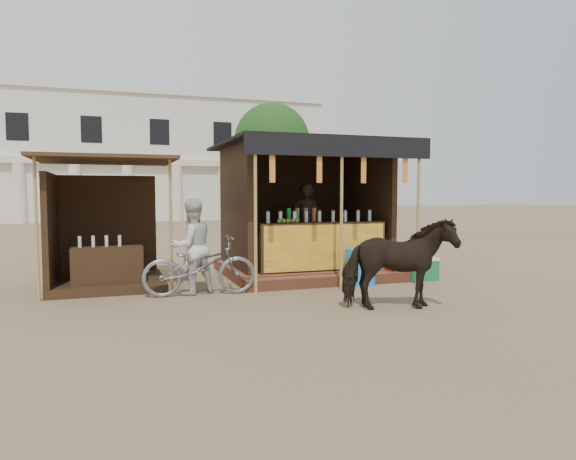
# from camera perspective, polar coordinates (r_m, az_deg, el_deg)

# --- Properties ---
(ground) EXTENTS (120.00, 120.00, 0.00)m
(ground) POSITION_cam_1_polar(r_m,az_deg,el_deg) (7.64, 3.94, -9.07)
(ground) COLOR #846B4C
(ground) RESTS_ON ground
(main_stall) EXTENTS (3.60, 3.61, 2.78)m
(main_stall) POSITION_cam_1_polar(r_m,az_deg,el_deg) (10.96, 2.00, 0.36)
(main_stall) COLOR brown
(main_stall) RESTS_ON ground
(secondary_stall) EXTENTS (2.40, 2.40, 2.38)m
(secondary_stall) POSITION_cam_1_polar(r_m,az_deg,el_deg) (10.13, -20.37, -1.20)
(secondary_stall) COLOR #341F12
(secondary_stall) RESTS_ON ground
(cow) EXTENTS (1.75, 1.06, 1.38)m
(cow) POSITION_cam_1_polar(r_m,az_deg,el_deg) (7.82, 12.16, -3.70)
(cow) COLOR black
(cow) RESTS_ON ground
(motorbike) EXTENTS (1.95, 0.77, 1.01)m
(motorbike) POSITION_cam_1_polar(r_m,az_deg,el_deg) (8.89, -9.76, -3.95)
(motorbike) COLOR gray
(motorbike) RESTS_ON ground
(bystander) EXTENTS (0.96, 0.85, 1.65)m
(bystander) POSITION_cam_1_polar(r_m,az_deg,el_deg) (8.99, -10.66, -1.82)
(bystander) COLOR silver
(bystander) RESTS_ON ground
(blue_barrel) EXTENTS (0.57, 0.57, 0.69)m
(blue_barrel) POSITION_cam_1_polar(r_m,az_deg,el_deg) (9.90, 8.04, -4.05)
(blue_barrel) COLOR #1D87DA
(blue_barrel) RESTS_ON ground
(red_crate) EXTENTS (0.41, 0.38, 0.31)m
(red_crate) POSITION_cam_1_polar(r_m,az_deg,el_deg) (10.46, 12.10, -4.72)
(red_crate) COLOR #A02B1A
(red_crate) RESTS_ON ground
(cooler) EXTENTS (0.64, 0.44, 0.46)m
(cooler) POSITION_cam_1_polar(r_m,az_deg,el_deg) (10.66, 14.45, -4.18)
(cooler) COLOR #197238
(cooler) RESTS_ON ground
(background_building) EXTENTS (26.00, 7.45, 8.18)m
(background_building) POSITION_cam_1_polar(r_m,az_deg,el_deg) (36.88, -17.61, 7.36)
(background_building) COLOR silver
(background_building) RESTS_ON ground
(tree) EXTENTS (4.50, 4.40, 7.00)m
(tree) POSITION_cam_1_polar(r_m,az_deg,el_deg) (30.41, -2.20, 9.52)
(tree) COLOR #382314
(tree) RESTS_ON ground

